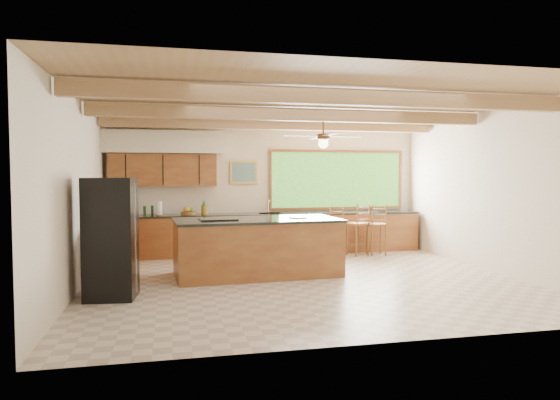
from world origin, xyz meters
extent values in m
plane|color=beige|center=(0.00, 0.00, 0.00)|extent=(7.20, 7.20, 0.00)
cube|color=beige|center=(0.00, 3.25, 1.50)|extent=(7.20, 0.04, 3.00)
cube|color=beige|center=(0.00, -3.25, 1.50)|extent=(7.20, 0.04, 3.00)
cube|color=beige|center=(-3.60, 0.00, 1.50)|extent=(0.04, 6.50, 3.00)
cube|color=beige|center=(3.60, 0.00, 1.50)|extent=(0.04, 6.50, 3.00)
cube|color=#94744A|center=(0.00, 0.00, 3.00)|extent=(7.20, 6.50, 0.04)
cube|color=#9C7B4E|center=(0.00, -1.60, 2.86)|extent=(7.10, 0.15, 0.22)
cube|color=#9C7B4E|center=(0.00, 0.50, 2.86)|extent=(7.10, 0.15, 0.22)
cube|color=#9C7B4E|center=(0.00, 2.30, 2.86)|extent=(7.10, 0.15, 0.22)
cube|color=brown|center=(-2.35, 3.06, 1.90)|extent=(2.30, 0.35, 0.70)
cube|color=beige|center=(-2.35, 2.99, 2.50)|extent=(2.60, 0.50, 0.48)
cylinder|color=#FFEABF|center=(-3.05, 2.99, 2.27)|extent=(0.10, 0.10, 0.01)
cylinder|color=#FFEABF|center=(-1.65, 2.99, 2.27)|extent=(0.10, 0.10, 0.01)
cube|color=#63B03F|center=(1.70, 3.22, 1.67)|extent=(3.20, 0.04, 1.30)
cube|color=gold|center=(-0.55, 3.22, 1.85)|extent=(0.64, 0.03, 0.54)
cube|color=#407458|center=(-0.55, 3.20, 1.85)|extent=(0.54, 0.01, 0.44)
cube|color=brown|center=(0.00, 2.91, 0.44)|extent=(7.00, 0.65, 0.88)
cube|color=black|center=(0.00, 2.91, 0.90)|extent=(7.04, 0.69, 0.04)
cube|color=brown|center=(-3.26, 1.35, 0.44)|extent=(0.65, 2.35, 0.88)
cube|color=black|center=(-3.26, 1.35, 0.90)|extent=(0.69, 2.39, 0.04)
cube|color=black|center=(0.70, 2.58, 0.42)|extent=(0.60, 0.02, 0.78)
cube|color=silver|center=(0.00, 2.91, 0.91)|extent=(0.50, 0.38, 0.03)
cylinder|color=silver|center=(0.00, 3.11, 1.07)|extent=(0.03, 0.03, 0.30)
cylinder|color=silver|center=(0.00, 3.01, 1.20)|extent=(0.03, 0.20, 0.03)
cylinder|color=white|center=(-2.44, 2.82, 1.07)|extent=(0.13, 0.13, 0.31)
cylinder|color=#183C1A|center=(-2.75, 2.91, 1.02)|extent=(0.06, 0.06, 0.20)
cylinder|color=#183C1A|center=(-2.59, 3.07, 1.02)|extent=(0.06, 0.06, 0.20)
cube|color=black|center=(2.75, 2.98, 0.97)|extent=(0.26, 0.23, 0.10)
cube|color=brown|center=(-0.70, 0.60, 0.48)|extent=(2.93, 1.49, 0.97)
cube|color=black|center=(-0.70, 0.60, 0.99)|extent=(2.98, 1.54, 0.04)
cube|color=black|center=(-1.39, 0.56, 1.02)|extent=(0.67, 0.54, 0.02)
cylinder|color=white|center=(0.07, 0.63, 1.02)|extent=(0.35, 0.35, 0.02)
cube|color=black|center=(-3.05, -0.59, 0.88)|extent=(0.75, 0.73, 1.76)
cube|color=silver|center=(-2.71, -0.59, 0.88)|extent=(0.02, 0.05, 1.61)
cube|color=brown|center=(1.11, 2.45, 0.60)|extent=(0.44, 0.44, 0.04)
cylinder|color=brown|center=(0.97, 2.31, 0.29)|extent=(0.03, 0.03, 0.58)
cylinder|color=brown|center=(1.25, 2.31, 0.29)|extent=(0.03, 0.03, 0.58)
cylinder|color=brown|center=(0.97, 2.59, 0.29)|extent=(0.03, 0.03, 0.58)
cylinder|color=brown|center=(1.25, 2.59, 0.29)|extent=(0.03, 0.03, 0.58)
cube|color=brown|center=(1.36, 2.45, 0.64)|extent=(0.38, 0.38, 0.04)
cylinder|color=brown|center=(1.21, 2.30, 0.31)|extent=(0.04, 0.04, 0.62)
cylinder|color=brown|center=(1.51, 2.30, 0.31)|extent=(0.04, 0.04, 0.62)
cylinder|color=brown|center=(1.21, 2.60, 0.31)|extent=(0.04, 0.04, 0.62)
cylinder|color=brown|center=(1.51, 2.60, 0.31)|extent=(0.04, 0.04, 0.62)
cube|color=brown|center=(2.29, 2.23, 0.69)|extent=(0.43, 0.43, 0.04)
cylinder|color=brown|center=(2.13, 2.06, 0.33)|extent=(0.04, 0.04, 0.67)
cylinder|color=brown|center=(2.45, 2.06, 0.33)|extent=(0.04, 0.04, 0.67)
cylinder|color=brown|center=(2.13, 2.39, 0.33)|extent=(0.04, 0.04, 0.67)
cylinder|color=brown|center=(2.45, 2.39, 0.33)|extent=(0.04, 0.04, 0.67)
cube|color=brown|center=(1.86, 2.26, 0.71)|extent=(0.53, 0.53, 0.04)
cylinder|color=brown|center=(1.69, 2.10, 0.34)|extent=(0.04, 0.04, 0.69)
cylinder|color=brown|center=(2.02, 2.10, 0.34)|extent=(0.04, 0.04, 0.69)
cylinder|color=brown|center=(1.69, 2.43, 0.34)|extent=(0.04, 0.04, 0.69)
cylinder|color=brown|center=(2.02, 2.43, 0.34)|extent=(0.04, 0.04, 0.69)
camera|label=1|loc=(-2.20, -8.13, 1.81)|focal=32.00mm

